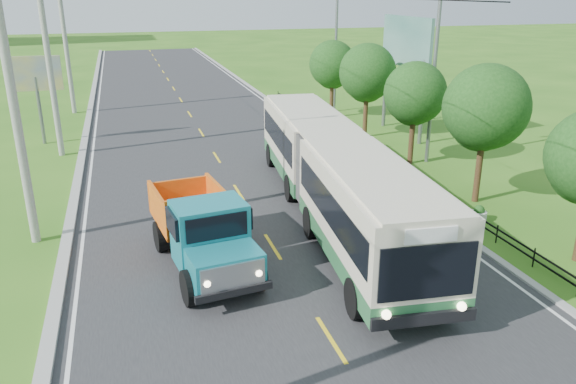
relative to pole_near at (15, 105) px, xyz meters
name	(u,v)px	position (x,y,z in m)	size (l,w,h in m)	color
ground	(331,340)	(8.26, -9.00, -5.09)	(240.00, 240.00, 0.00)	#2F6618
road	(211,148)	(8.26, 11.00, -5.08)	(14.00, 120.00, 0.02)	#28282B
curb_left	(82,157)	(1.06, 11.00, -5.02)	(0.40, 120.00, 0.15)	#9E9E99
curb_right	(325,139)	(15.41, 11.00, -5.04)	(0.30, 120.00, 0.10)	#9E9E99
edge_line_left	(92,157)	(1.61, 11.00, -5.07)	(0.12, 120.00, 0.00)	silver
edge_line_right	(318,140)	(14.91, 11.00, -5.07)	(0.12, 120.00, 0.00)	silver
centre_dash	(331,339)	(8.26, -9.00, -5.07)	(0.12, 2.20, 0.00)	yellow
railing_right	(379,160)	(16.26, 5.00, -4.79)	(0.04, 40.00, 0.60)	black
pole_near	(15,105)	(0.00, 0.00, 0.00)	(3.51, 0.32, 10.00)	gray
pole_mid	(50,63)	(0.00, 12.00, 0.00)	(3.51, 0.32, 10.00)	gray
pole_far	(66,44)	(0.00, 24.00, 0.00)	(3.51, 0.32, 10.00)	gray
tree_third	(485,111)	(18.12, -0.86, -1.11)	(3.60, 3.62, 6.00)	#382314
tree_fourth	(414,96)	(18.12, 5.14, -1.51)	(3.24, 3.31, 5.40)	#382314
tree_fifth	(367,75)	(18.12, 11.14, -1.24)	(3.48, 3.52, 5.80)	#382314
tree_back	(332,66)	(18.12, 17.14, -1.44)	(3.30, 3.36, 5.50)	#382314
streetlight_mid	(431,70)	(18.90, 5.00, -0.19)	(3.02, 0.20, 9.07)	slate
streetlight_far	(334,46)	(18.90, 19.00, -0.19)	(3.02, 0.20, 9.07)	slate
planter_near	(479,214)	(16.86, -3.00, -4.81)	(0.64, 0.64, 0.67)	silver
planter_mid	(390,160)	(16.86, 5.00, -4.81)	(0.64, 0.64, 0.67)	silver
planter_far	(336,127)	(16.86, 13.00, -4.81)	(0.64, 0.64, 0.67)	silver
billboard_left	(35,79)	(-1.24, 15.00, -1.23)	(3.00, 0.20, 5.20)	slate
billboard_right	(406,49)	(20.56, 11.00, 0.25)	(0.24, 6.00, 7.30)	slate
bus	(334,170)	(11.32, -1.01, -3.03)	(4.58, 18.02, 3.44)	#286437
dump_truck	(203,227)	(5.66, -3.85, -3.62)	(3.13, 6.46, 2.61)	#167A87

